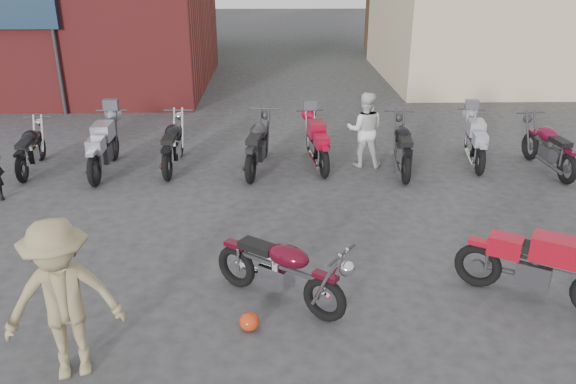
{
  "coord_description": "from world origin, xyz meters",
  "views": [
    {
      "loc": [
        -0.66,
        -6.16,
        4.25
      ],
      "look_at": [
        -0.45,
        1.77,
        0.9
      ],
      "focal_mm": 35.0,
      "sensor_mm": 36.0,
      "label": 1
    }
  ],
  "objects_px": {
    "row_bike_3": "(258,142)",
    "row_bike_7": "(549,144)",
    "row_bike_5": "(403,144)",
    "person_light": "(365,130)",
    "helmet": "(250,321)",
    "row_bike_0": "(30,146)",
    "row_bike_1": "(103,144)",
    "row_bike_2": "(173,142)",
    "vintage_motorcycle": "(281,266)",
    "sportbike": "(542,263)",
    "person_tan": "(63,301)",
    "row_bike_6": "(476,139)",
    "row_bike_4": "(317,140)"
  },
  "relations": [
    {
      "from": "row_bike_3",
      "to": "row_bike_7",
      "type": "xyz_separation_m",
      "value": [
        6.15,
        -0.23,
        -0.04
      ]
    },
    {
      "from": "row_bike_5",
      "to": "person_light",
      "type": "bearing_deg",
      "value": 73.72
    },
    {
      "from": "person_light",
      "to": "row_bike_3",
      "type": "xyz_separation_m",
      "value": [
        -2.29,
        -0.17,
        -0.19
      ]
    },
    {
      "from": "helmet",
      "to": "row_bike_0",
      "type": "height_order",
      "value": "row_bike_0"
    },
    {
      "from": "row_bike_1",
      "to": "row_bike_2",
      "type": "bearing_deg",
      "value": -82.01
    },
    {
      "from": "vintage_motorcycle",
      "to": "row_bike_7",
      "type": "distance_m",
      "value": 7.5
    },
    {
      "from": "sportbike",
      "to": "person_tan",
      "type": "bearing_deg",
      "value": -136.13
    },
    {
      "from": "row_bike_6",
      "to": "row_bike_3",
      "type": "bearing_deg",
      "value": 102.19
    },
    {
      "from": "helmet",
      "to": "person_tan",
      "type": "height_order",
      "value": "person_tan"
    },
    {
      "from": "row_bike_1",
      "to": "row_bike_5",
      "type": "relative_size",
      "value": 1.04
    },
    {
      "from": "sportbike",
      "to": "helmet",
      "type": "height_order",
      "value": "sportbike"
    },
    {
      "from": "person_light",
      "to": "sportbike",
      "type": "bearing_deg",
      "value": 113.99
    },
    {
      "from": "row_bike_4",
      "to": "row_bike_7",
      "type": "bearing_deg",
      "value": -102.46
    },
    {
      "from": "row_bike_0",
      "to": "row_bike_2",
      "type": "height_order",
      "value": "row_bike_2"
    },
    {
      "from": "sportbike",
      "to": "row_bike_1",
      "type": "distance_m",
      "value": 8.65
    },
    {
      "from": "person_light",
      "to": "person_tan",
      "type": "xyz_separation_m",
      "value": [
        -4.17,
        -6.52,
        0.12
      ]
    },
    {
      "from": "row_bike_0",
      "to": "row_bike_5",
      "type": "height_order",
      "value": "row_bike_5"
    },
    {
      "from": "row_bike_1",
      "to": "row_bike_6",
      "type": "height_order",
      "value": "row_bike_1"
    },
    {
      "from": "row_bike_4",
      "to": "row_bike_5",
      "type": "xyz_separation_m",
      "value": [
        1.78,
        -0.35,
        0.03
      ]
    },
    {
      "from": "person_tan",
      "to": "row_bike_0",
      "type": "distance_m",
      "value": 7.06
    },
    {
      "from": "sportbike",
      "to": "row_bike_7",
      "type": "relative_size",
      "value": 1.01
    },
    {
      "from": "person_light",
      "to": "row_bike_6",
      "type": "distance_m",
      "value": 2.47
    },
    {
      "from": "sportbike",
      "to": "row_bike_3",
      "type": "height_order",
      "value": "row_bike_3"
    },
    {
      "from": "person_tan",
      "to": "row_bike_3",
      "type": "bearing_deg",
      "value": 58.01
    },
    {
      "from": "row_bike_4",
      "to": "row_bike_3",
      "type": "bearing_deg",
      "value": 91.94
    },
    {
      "from": "row_bike_0",
      "to": "row_bike_7",
      "type": "height_order",
      "value": "row_bike_7"
    },
    {
      "from": "helmet",
      "to": "row_bike_3",
      "type": "relative_size",
      "value": 0.12
    },
    {
      "from": "row_bike_3",
      "to": "row_bike_5",
      "type": "height_order",
      "value": "row_bike_3"
    },
    {
      "from": "row_bike_4",
      "to": "row_bike_5",
      "type": "relative_size",
      "value": 0.96
    },
    {
      "from": "person_tan",
      "to": "vintage_motorcycle",
      "type": "bearing_deg",
      "value": 13.55
    },
    {
      "from": "helmet",
      "to": "sportbike",
      "type": "bearing_deg",
      "value": 7.68
    },
    {
      "from": "helmet",
      "to": "person_light",
      "type": "xyz_separation_m",
      "value": [
        2.27,
        5.81,
        0.69
      ]
    },
    {
      "from": "row_bike_0",
      "to": "row_bike_2",
      "type": "xyz_separation_m",
      "value": [
        2.99,
        0.09,
        0.05
      ]
    },
    {
      "from": "row_bike_3",
      "to": "row_bike_7",
      "type": "distance_m",
      "value": 6.15
    },
    {
      "from": "row_bike_5",
      "to": "row_bike_7",
      "type": "bearing_deg",
      "value": -85.97
    },
    {
      "from": "person_light",
      "to": "vintage_motorcycle",
      "type": "bearing_deg",
      "value": 78.5
    },
    {
      "from": "sportbike",
      "to": "row_bike_7",
      "type": "xyz_separation_m",
      "value": [
        2.35,
        4.9,
        -0.01
      ]
    },
    {
      "from": "helmet",
      "to": "row_bike_6",
      "type": "height_order",
      "value": "row_bike_6"
    },
    {
      "from": "row_bike_3",
      "to": "row_bike_2",
      "type": "bearing_deg",
      "value": 94.32
    },
    {
      "from": "sportbike",
      "to": "person_tan",
      "type": "relative_size",
      "value": 1.09
    },
    {
      "from": "helmet",
      "to": "row_bike_2",
      "type": "bearing_deg",
      "value": 107.66
    },
    {
      "from": "row_bike_5",
      "to": "row_bike_3",
      "type": "bearing_deg",
      "value": 93.0
    },
    {
      "from": "row_bike_4",
      "to": "row_bike_1",
      "type": "bearing_deg",
      "value": 86.32
    },
    {
      "from": "row_bike_3",
      "to": "row_bike_0",
      "type": "bearing_deg",
      "value": 98.28
    },
    {
      "from": "vintage_motorcycle",
      "to": "person_light",
      "type": "xyz_separation_m",
      "value": [
        1.88,
        5.24,
        0.25
      ]
    },
    {
      "from": "row_bike_5",
      "to": "helmet",
      "type": "bearing_deg",
      "value": 156.7
    },
    {
      "from": "helmet",
      "to": "row_bike_1",
      "type": "height_order",
      "value": "row_bike_1"
    },
    {
      "from": "helmet",
      "to": "person_tan",
      "type": "distance_m",
      "value": 2.19
    },
    {
      "from": "person_tan",
      "to": "row_bike_5",
      "type": "distance_m",
      "value": 7.94
    },
    {
      "from": "row_bike_0",
      "to": "row_bike_1",
      "type": "bearing_deg",
      "value": -101.13
    }
  ]
}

